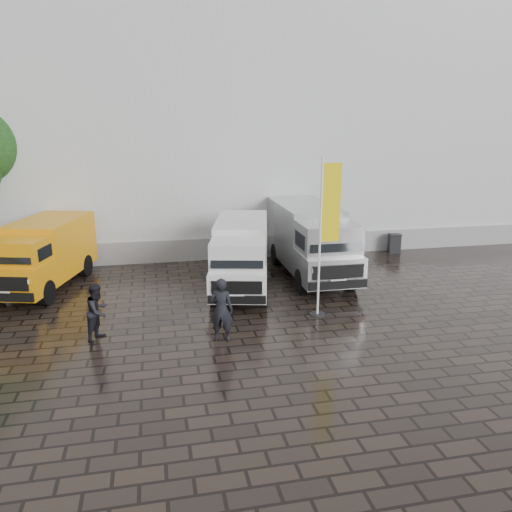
{
  "coord_description": "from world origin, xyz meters",
  "views": [
    {
      "loc": [
        -4.21,
        -14.16,
        6.07
      ],
      "look_at": [
        -0.78,
        2.2,
        1.61
      ],
      "focal_mm": 35.0,
      "sensor_mm": 36.0,
      "label": 1
    }
  ],
  "objects_px": {
    "flagpole": "(326,229)",
    "van_silver": "(311,242)",
    "van_white": "(241,256)",
    "person_tent": "(98,311)",
    "wheelie_bin": "(394,243)",
    "van_yellow": "(42,256)",
    "person_front": "(221,310)"
  },
  "relations": [
    {
      "from": "wheelie_bin",
      "to": "van_yellow",
      "type": "bearing_deg",
      "value": -158.92
    },
    {
      "from": "van_silver",
      "to": "wheelie_bin",
      "type": "relative_size",
      "value": 6.99
    },
    {
      "from": "wheelie_bin",
      "to": "flagpole",
      "type": "bearing_deg",
      "value": -118.14
    },
    {
      "from": "van_silver",
      "to": "flagpole",
      "type": "bearing_deg",
      "value": -101.35
    },
    {
      "from": "wheelie_bin",
      "to": "person_front",
      "type": "height_order",
      "value": "person_front"
    },
    {
      "from": "van_white",
      "to": "wheelie_bin",
      "type": "xyz_separation_m",
      "value": [
        8.2,
        3.76,
        -0.79
      ]
    },
    {
      "from": "van_white",
      "to": "wheelie_bin",
      "type": "distance_m",
      "value": 9.05
    },
    {
      "from": "van_white",
      "to": "flagpole",
      "type": "distance_m",
      "value": 4.2
    },
    {
      "from": "van_yellow",
      "to": "person_tent",
      "type": "distance_m",
      "value": 5.77
    },
    {
      "from": "person_front",
      "to": "van_yellow",
      "type": "bearing_deg",
      "value": -27.12
    },
    {
      "from": "van_white",
      "to": "person_front",
      "type": "height_order",
      "value": "van_white"
    },
    {
      "from": "flagpole",
      "to": "person_front",
      "type": "relative_size",
      "value": 2.72
    },
    {
      "from": "van_silver",
      "to": "person_tent",
      "type": "bearing_deg",
      "value": -148.3
    },
    {
      "from": "van_yellow",
      "to": "flagpole",
      "type": "relative_size",
      "value": 1.07
    },
    {
      "from": "van_white",
      "to": "person_tent",
      "type": "bearing_deg",
      "value": -129.72
    },
    {
      "from": "wheelie_bin",
      "to": "person_tent",
      "type": "distance_m",
      "value": 15.04
    },
    {
      "from": "wheelie_bin",
      "to": "person_front",
      "type": "xyz_separation_m",
      "value": [
        -9.59,
        -8.32,
        0.47
      ]
    },
    {
      "from": "van_yellow",
      "to": "person_front",
      "type": "height_order",
      "value": "van_yellow"
    },
    {
      "from": "person_front",
      "to": "person_tent",
      "type": "distance_m",
      "value": 3.57
    },
    {
      "from": "van_yellow",
      "to": "person_front",
      "type": "distance_m",
      "value": 8.48
    },
    {
      "from": "van_white",
      "to": "person_front",
      "type": "distance_m",
      "value": 4.78
    },
    {
      "from": "van_white",
      "to": "person_tent",
      "type": "distance_m",
      "value": 6.12
    },
    {
      "from": "van_yellow",
      "to": "wheelie_bin",
      "type": "relative_size",
      "value": 5.86
    },
    {
      "from": "van_yellow",
      "to": "person_tent",
      "type": "relative_size",
      "value": 3.25
    },
    {
      "from": "flagpole",
      "to": "van_silver",
      "type": "bearing_deg",
      "value": 77.88
    },
    {
      "from": "van_silver",
      "to": "wheelie_bin",
      "type": "xyz_separation_m",
      "value": [
        5.14,
        2.73,
        -0.94
      ]
    },
    {
      "from": "van_white",
      "to": "flagpole",
      "type": "relative_size",
      "value": 1.13
    },
    {
      "from": "flagpole",
      "to": "person_tent",
      "type": "height_order",
      "value": "flagpole"
    },
    {
      "from": "wheelie_bin",
      "to": "person_tent",
      "type": "bearing_deg",
      "value": -137.46
    },
    {
      "from": "van_silver",
      "to": "person_front",
      "type": "distance_m",
      "value": 7.16
    },
    {
      "from": "person_tent",
      "to": "van_yellow",
      "type": "bearing_deg",
      "value": 53.57
    },
    {
      "from": "van_silver",
      "to": "person_front",
      "type": "bearing_deg",
      "value": -127.72
    }
  ]
}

